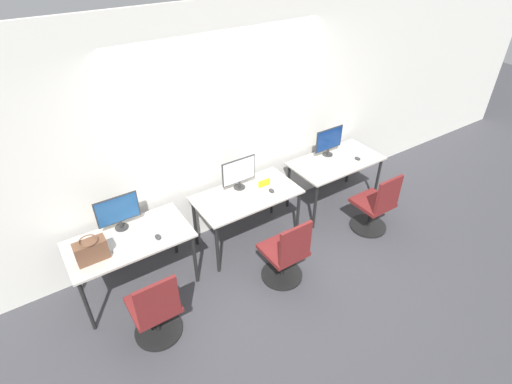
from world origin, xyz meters
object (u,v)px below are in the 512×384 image
object	(u,v)px
keyboard_right	(343,164)
mouse_right	(358,158)
mouse_left	(158,237)
monitor_left	(118,211)
monitor_right	(329,141)
office_chair_left	(156,312)
office_chair_center	(286,256)
handbag	(91,250)
office_chair_right	(375,208)
keyboard_center	(252,199)
mouse_center	(272,191)
keyboard_left	(134,247)
monitor_center	(239,172)

from	to	relation	value
keyboard_right	mouse_right	xyz separation A→B (m)	(0.25, -0.02, 0.01)
mouse_left	keyboard_right	distance (m)	2.63
monitor_left	monitor_right	world-z (taller)	same
office_chair_left	monitor_left	bearing A→B (deg)	87.08
office_chair_center	handbag	distance (m)	2.01
office_chair_center	office_chair_right	xyz separation A→B (m)	(1.49, 0.07, 0.00)
monitor_left	office_chair_center	size ratio (longest dim) A/B	0.51
keyboard_center	mouse_center	distance (m)	0.28
keyboard_left	office_chair_center	xyz separation A→B (m)	(1.44, -0.65, -0.37)
office_chair_center	mouse_center	bearing A→B (deg)	67.60
mouse_left	mouse_right	xyz separation A→B (m)	(2.88, 0.01, 0.00)
keyboard_center	mouse_center	bearing A→B (deg)	0.93
mouse_center	keyboard_right	distance (m)	1.17
keyboard_center	keyboard_right	bearing A→B (deg)	-0.09
monitor_center	monitor_right	size ratio (longest dim) A/B	1.00
monitor_center	mouse_center	bearing A→B (deg)	-46.02
mouse_left	office_chair_left	distance (m)	0.76
monitor_left	keyboard_left	distance (m)	0.43
mouse_center	office_chair_center	world-z (taller)	office_chair_center
mouse_left	monitor_center	world-z (taller)	monitor_center
keyboard_left	keyboard_right	xyz separation A→B (m)	(2.89, 0.04, 0.00)
mouse_left	keyboard_center	xyz separation A→B (m)	(1.18, 0.03, -0.01)
mouse_center	keyboard_left	bearing A→B (deg)	-178.53
monitor_center	keyboard_center	bearing A→B (deg)	-90.00
office_chair_right	handbag	bearing A→B (deg)	169.06
keyboard_center	office_chair_center	xyz separation A→B (m)	(-0.01, -0.69, -0.37)
monitor_left	keyboard_left	bearing A→B (deg)	-90.00
office_chair_center	handbag	xyz separation A→B (m)	(-1.82, 0.71, 0.48)
monitor_center	handbag	size ratio (longest dim) A/B	1.50
mouse_left	mouse_center	distance (m)	1.46
monitor_center	mouse_right	world-z (taller)	monitor_center
monitor_left	mouse_center	distance (m)	1.77
monitor_left	mouse_center	size ratio (longest dim) A/B	5.00
mouse_left	monitor_right	size ratio (longest dim) A/B	0.20
monitor_left	office_chair_center	xyz separation A→B (m)	(1.44, -1.02, -0.58)
office_chair_center	office_chair_right	distance (m)	1.49
monitor_left	keyboard_right	world-z (taller)	monitor_left
handbag	mouse_left	bearing A→B (deg)	-4.91
keyboard_left	mouse_center	world-z (taller)	mouse_center
monitor_left	mouse_left	distance (m)	0.50
monitor_left	monitor_center	xyz separation A→B (m)	(1.44, -0.05, 0.00)
office_chair_right	office_chair_center	bearing A→B (deg)	-177.34
handbag	keyboard_left	bearing A→B (deg)	-9.50
keyboard_left	office_chair_right	world-z (taller)	office_chair_right
keyboard_right	monitor_left	bearing A→B (deg)	173.26
keyboard_center	handbag	xyz separation A→B (m)	(-1.82, 0.02, 0.11)
monitor_right	keyboard_right	world-z (taller)	monitor_right
monitor_left	mouse_left	size ratio (longest dim) A/B	5.00
office_chair_left	keyboard_left	bearing A→B (deg)	85.13
office_chair_right	keyboard_center	bearing A→B (deg)	157.48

